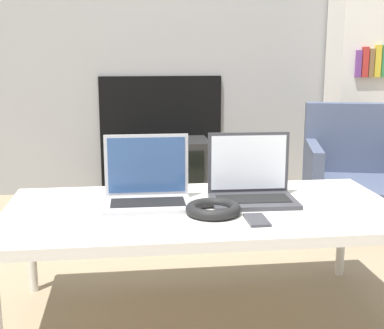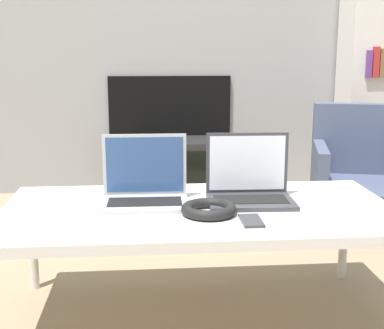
% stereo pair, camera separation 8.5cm
% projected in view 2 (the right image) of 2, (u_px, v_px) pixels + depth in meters
% --- Properties ---
extents(wall_back, '(7.00, 0.08, 2.60)m').
position_uv_depth(wall_back, '(172.00, 1.00, 3.53)').
color(wall_back, '#999999').
rests_on(wall_back, ground_plane).
extents(table, '(1.39, 0.69, 0.42)m').
position_uv_depth(table, '(199.00, 215.00, 1.90)').
color(table, silver).
rests_on(table, ground_plane).
extents(laptop_left, '(0.31, 0.22, 0.24)m').
position_uv_depth(laptop_left, '(145.00, 188.00, 1.93)').
color(laptop_left, '#B2B2B7').
rests_on(laptop_left, table).
extents(laptop_right, '(0.31, 0.22, 0.24)m').
position_uv_depth(laptop_right, '(249.00, 186.00, 1.96)').
color(laptop_right, '#38383D').
rests_on(laptop_right, table).
extents(headphones, '(0.19, 0.19, 0.04)m').
position_uv_depth(headphones, '(209.00, 209.00, 1.81)').
color(headphones, black).
rests_on(headphones, table).
extents(phone, '(0.07, 0.13, 0.01)m').
position_uv_depth(phone, '(251.00, 221.00, 1.73)').
color(phone, '#333338').
rests_on(phone, table).
extents(tv, '(0.59, 0.37, 0.39)m').
position_uv_depth(tv, '(172.00, 169.00, 3.53)').
color(tv, black).
rests_on(tv, ground_plane).
extents(armchair, '(0.67, 0.70, 0.67)m').
position_uv_depth(armchair, '(363.00, 165.00, 3.00)').
color(armchair, '#47516B').
rests_on(armchair, ground_plane).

